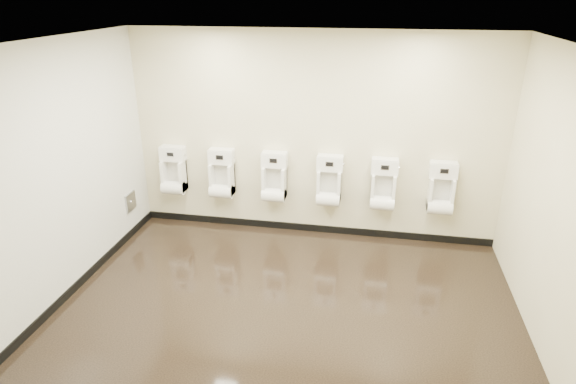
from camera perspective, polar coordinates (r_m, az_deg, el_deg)
name	(u,v)px	position (r m, az deg, el deg)	size (l,w,h in m)	color
ground	(290,301)	(5.55, 0.19, -12.79)	(5.00, 3.50, 0.00)	black
ceiling	(290,42)	(4.53, 0.23, 17.37)	(5.00, 3.50, 0.00)	white
back_wall	(313,138)	(6.50, 2.98, 6.44)	(5.00, 0.02, 2.80)	beige
front_wall	(244,281)	(3.35, -5.25, -10.42)	(5.00, 0.02, 2.80)	beige
left_wall	(66,170)	(5.83, -24.78, 2.35)	(0.02, 3.50, 2.80)	beige
right_wall	(555,204)	(5.09, 29.11, -1.29)	(0.02, 3.50, 2.80)	beige
tile_overlay_left	(67,170)	(5.82, -24.74, 2.35)	(0.01, 3.50, 2.80)	white
skirting_back	(311,228)	(6.99, 2.75, -4.26)	(5.00, 0.02, 0.10)	black
skirting_left	(87,275)	(6.38, -22.69, -9.08)	(0.02, 3.50, 0.10)	black
access_panel	(131,202)	(7.07, -18.16, -1.09)	(0.04, 0.25, 0.25)	#9E9EA3
urinal_0	(174,174)	(7.11, -13.40, 2.11)	(0.37, 0.27, 0.68)	white
urinal_1	(222,177)	(6.86, -7.85, 1.76)	(0.37, 0.27, 0.68)	white
urinal_2	(274,181)	(6.67, -1.64, 1.35)	(0.37, 0.27, 0.68)	white
urinal_3	(329,184)	(6.56, 4.89, 0.90)	(0.37, 0.27, 0.68)	white
urinal_4	(383,188)	(6.54, 11.21, 0.46)	(0.37, 0.27, 0.68)	white
urinal_5	(441,192)	(6.60, 17.67, 0.00)	(0.37, 0.27, 0.68)	white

